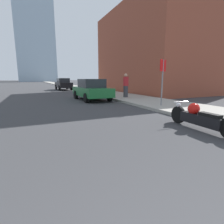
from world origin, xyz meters
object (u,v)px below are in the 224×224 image
(parked_car_green, at_px, (92,89))
(pedestrian, at_px, (126,85))
(stop_sign, at_px, (163,75))
(parked_car_black, at_px, (63,84))
(motorcycle, at_px, (199,117))

(parked_car_green, distance_m, pedestrian, 2.65)
(parked_car_green, height_order, stop_sign, stop_sign)
(parked_car_black, bearing_deg, motorcycle, -90.61)
(motorcycle, distance_m, pedestrian, 8.47)
(parked_car_green, height_order, parked_car_black, parked_car_black)
(motorcycle, height_order, parked_car_black, parked_car_black)
(pedestrian, bearing_deg, motorcycle, -103.42)
(parked_car_black, bearing_deg, stop_sign, -85.03)
(motorcycle, xyz_separation_m, parked_car_black, (-0.54, 21.85, 0.45))
(motorcycle, bearing_deg, parked_car_green, 96.74)
(stop_sign, distance_m, pedestrian, 4.53)
(parked_car_black, relative_size, stop_sign, 1.89)
(motorcycle, xyz_separation_m, pedestrian, (1.96, 8.21, 0.70))
(stop_sign, relative_size, pedestrian, 1.32)
(motorcycle, bearing_deg, parked_car_black, 94.15)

